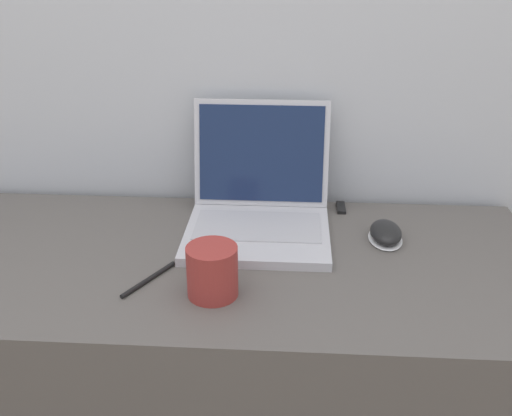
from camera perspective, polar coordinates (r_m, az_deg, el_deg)
The scene contains 6 objects.
desk at distance 1.45m, azimuth -4.10°, elevation -17.01°, with size 1.38×0.58×0.71m.
laptop at distance 1.33m, azimuth 0.26°, elevation 0.35°, with size 0.31×0.32×0.26m.
drink_cup at distance 1.09m, azimuth -4.18°, elevation -5.94°, with size 0.09×0.09×0.10m.
computer_mouse at distance 1.32m, azimuth 12.25°, elevation -2.36°, with size 0.07×0.11×0.04m.
usb_stick at distance 1.45m, azimuth 8.10°, elevation 0.04°, with size 0.02×0.06×0.01m.
pen at distance 1.17m, azimuth -10.18°, elevation -6.69°, with size 0.08×0.13×0.01m.
Camera 1 is at (0.17, -0.77, 1.33)m, focal length 42.00 mm.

